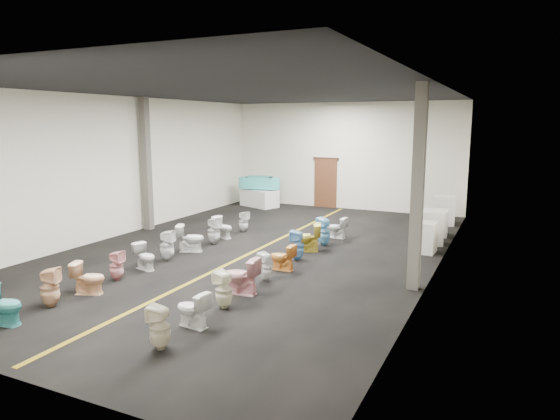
# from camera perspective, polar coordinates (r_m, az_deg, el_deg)

# --- Properties ---
(floor) EXTENTS (16.00, 16.00, 0.00)m
(floor) POSITION_cam_1_polar(r_m,az_deg,el_deg) (14.52, -2.71, -4.62)
(floor) COLOR black
(floor) RESTS_ON ground
(ceiling) EXTENTS (16.00, 16.00, 0.00)m
(ceiling) POSITION_cam_1_polar(r_m,az_deg,el_deg) (14.08, -2.87, 13.39)
(ceiling) COLOR black
(ceiling) RESTS_ON ground
(wall_back) EXTENTS (10.00, 0.00, 10.00)m
(wall_back) POSITION_cam_1_polar(r_m,az_deg,el_deg) (21.50, 7.34, 6.14)
(wall_back) COLOR beige
(wall_back) RESTS_ON ground
(wall_left) EXTENTS (0.00, 16.00, 16.00)m
(wall_left) POSITION_cam_1_polar(r_m,az_deg,el_deg) (17.05, -17.84, 4.76)
(wall_left) COLOR beige
(wall_left) RESTS_ON ground
(wall_right) EXTENTS (0.00, 16.00, 16.00)m
(wall_right) POSITION_cam_1_polar(r_m,az_deg,el_deg) (12.59, 17.77, 3.08)
(wall_right) COLOR beige
(wall_right) RESTS_ON ground
(aisle_stripe) EXTENTS (0.12, 15.60, 0.01)m
(aisle_stripe) POSITION_cam_1_polar(r_m,az_deg,el_deg) (14.52, -2.71, -4.61)
(aisle_stripe) COLOR olive
(aisle_stripe) RESTS_ON floor
(back_door) EXTENTS (1.00, 0.10, 2.10)m
(back_door) POSITION_cam_1_polar(r_m,az_deg,el_deg) (21.81, 5.22, 3.06)
(back_door) COLOR #562D19
(back_door) RESTS_ON floor
(door_frame) EXTENTS (1.15, 0.08, 0.10)m
(door_frame) POSITION_cam_1_polar(r_m,az_deg,el_deg) (21.72, 5.27, 5.87)
(door_frame) COLOR #331C11
(door_frame) RESTS_ON back_door
(column_left) EXTENTS (0.25, 0.25, 4.50)m
(column_left) POSITION_cam_1_polar(r_m,az_deg,el_deg) (17.63, -15.03, 5.05)
(column_left) COLOR #59544C
(column_left) RESTS_ON floor
(column_right) EXTENTS (0.25, 0.25, 4.50)m
(column_right) POSITION_cam_1_polar(r_m,az_deg,el_deg) (11.15, 15.46, 2.36)
(column_right) COLOR #59544C
(column_right) RESTS_ON floor
(display_table) EXTENTS (1.89, 1.41, 0.75)m
(display_table) POSITION_cam_1_polar(r_m,az_deg,el_deg) (21.98, -2.38, 1.38)
(display_table) COLOR white
(display_table) RESTS_ON floor
(bathtub) EXTENTS (1.84, 0.89, 0.55)m
(bathtub) POSITION_cam_1_polar(r_m,az_deg,el_deg) (21.89, -2.39, 3.18)
(bathtub) COLOR #46CAC9
(bathtub) RESTS_ON display_table
(appliance_crate_a) EXTENTS (0.71, 0.71, 0.88)m
(appliance_crate_a) POSITION_cam_1_polar(r_m,az_deg,el_deg) (14.78, 16.07, -3.00)
(appliance_crate_a) COLOR silver
(appliance_crate_a) RESTS_ON floor
(appliance_crate_b) EXTENTS (0.90, 0.90, 1.03)m
(appliance_crate_b) POSITION_cam_1_polar(r_m,az_deg,el_deg) (15.88, 16.76, -1.88)
(appliance_crate_b) COLOR silver
(appliance_crate_b) RESTS_ON floor
(appliance_crate_c) EXTENTS (0.81, 0.81, 0.85)m
(appliance_crate_c) POSITION_cam_1_polar(r_m,az_deg,el_deg) (17.10, 17.37, -1.39)
(appliance_crate_c) COLOR silver
(appliance_crate_c) RESTS_ON floor
(appliance_crate_d) EXTENTS (0.83, 0.83, 1.05)m
(appliance_crate_d) POSITION_cam_1_polar(r_m,az_deg,el_deg) (19.02, 18.23, -0.02)
(appliance_crate_d) COLOR white
(appliance_crate_d) RESTS_ON floor
(toilet_left_0) EXTENTS (0.80, 0.54, 0.75)m
(toilet_left_0) POSITION_cam_1_polar(r_m,az_deg,el_deg) (10.55, -29.09, -9.45)
(toilet_left_0) COLOR teal
(toilet_left_0) RESTS_ON floor
(toilet_left_1) EXTENTS (0.49, 0.49, 0.81)m
(toilet_left_1) POSITION_cam_1_polar(r_m,az_deg,el_deg) (11.09, -24.81, -8.02)
(toilet_left_1) COLOR #DEAA81
(toilet_left_1) RESTS_ON floor
(toilet_left_2) EXTENTS (0.79, 0.62, 0.71)m
(toilet_left_2) POSITION_cam_1_polar(r_m,az_deg,el_deg) (11.59, -21.03, -7.27)
(toilet_left_2) COLOR #F4BA89
(toilet_left_2) RESTS_ON floor
(toilet_left_3) EXTENTS (0.37, 0.36, 0.71)m
(toilet_left_3) POSITION_cam_1_polar(r_m,az_deg,el_deg) (12.33, -18.19, -6.06)
(toilet_left_3) COLOR pink
(toilet_left_3) RESTS_ON floor
(toilet_left_4) EXTENTS (0.73, 0.53, 0.67)m
(toilet_left_4) POSITION_cam_1_polar(r_m,az_deg,el_deg) (13.03, -15.16, -5.16)
(toilet_left_4) COLOR silver
(toilet_left_4) RESTS_ON floor
(toilet_left_5) EXTENTS (0.44, 0.44, 0.83)m
(toilet_left_5) POSITION_cam_1_polar(r_m,az_deg,el_deg) (13.70, -12.79, -3.97)
(toilet_left_5) COLOR silver
(toilet_left_5) RESTS_ON floor
(toilet_left_6) EXTENTS (0.88, 0.71, 0.78)m
(toilet_left_6) POSITION_cam_1_polar(r_m,az_deg,el_deg) (14.51, -10.20, -3.19)
(toilet_left_6) COLOR white
(toilet_left_6) RESTS_ON floor
(toilet_left_7) EXTENTS (0.44, 0.43, 0.83)m
(toilet_left_7) POSITION_cam_1_polar(r_m,az_deg,el_deg) (15.29, -7.58, -2.36)
(toilet_left_7) COLOR silver
(toilet_left_7) RESTS_ON floor
(toilet_left_8) EXTENTS (0.74, 0.51, 0.69)m
(toilet_left_8) POSITION_cam_1_polar(r_m,az_deg,el_deg) (16.06, -6.53, -1.99)
(toilet_left_8) COLOR white
(toilet_left_8) RESTS_ON floor
(toilet_left_9) EXTENTS (0.40, 0.39, 0.70)m
(toilet_left_9) POSITION_cam_1_polar(r_m,az_deg,el_deg) (16.91, -4.19, -1.33)
(toilet_left_9) COLOR silver
(toilet_left_9) RESTS_ON floor
(toilet_right_0) EXTENTS (0.40, 0.39, 0.76)m
(toilet_right_0) POSITION_cam_1_polar(r_m,az_deg,el_deg) (8.53, -13.57, -12.92)
(toilet_right_0) COLOR beige
(toilet_right_0) RESTS_ON floor
(toilet_right_1) EXTENTS (0.70, 0.45, 0.68)m
(toilet_right_1) POSITION_cam_1_polar(r_m,az_deg,el_deg) (9.30, -9.97, -11.09)
(toilet_right_1) COLOR white
(toilet_right_1) RESTS_ON floor
(toilet_right_2) EXTENTS (0.45, 0.44, 0.77)m
(toilet_right_2) POSITION_cam_1_polar(r_m,az_deg,el_deg) (10.08, -6.46, -9.04)
(toilet_right_2) COLOR beige
(toilet_right_2) RESTS_ON floor
(toilet_right_3) EXTENTS (0.83, 0.51, 0.81)m
(toilet_right_3) POSITION_cam_1_polar(r_m,az_deg,el_deg) (10.84, -4.47, -7.51)
(toilet_right_3) COLOR pink
(toilet_right_3) RESTS_ON floor
(toilet_right_4) EXTENTS (0.40, 0.40, 0.69)m
(toilet_right_4) POSITION_cam_1_polar(r_m,az_deg,el_deg) (11.68, -1.67, -6.52)
(toilet_right_4) COLOR silver
(toilet_right_4) RESTS_ON floor
(toilet_right_5) EXTENTS (0.66, 0.39, 0.67)m
(toilet_right_5) POSITION_cam_1_polar(r_m,az_deg,el_deg) (12.53, 0.28, -5.41)
(toilet_right_5) COLOR orange
(toilet_right_5) RESTS_ON floor
(toilet_right_6) EXTENTS (0.44, 0.43, 0.82)m
(toilet_right_6) POSITION_cam_1_polar(r_m,az_deg,el_deg) (13.42, 1.99, -4.04)
(toilet_right_6) COLOR #659DCD
(toilet_right_6) RESTS_ON floor
(toilet_right_7) EXTENTS (0.91, 0.72, 0.82)m
(toilet_right_7) POSITION_cam_1_polar(r_m,az_deg,el_deg) (14.33, 3.07, -3.15)
(toilet_right_7) COLOR gold
(toilet_right_7) RESTS_ON floor
(toilet_right_8) EXTENTS (0.50, 0.50, 0.85)m
(toilet_right_8) POSITION_cam_1_polar(r_m,az_deg,el_deg) (15.06, 5.05, -2.46)
(toilet_right_8) COLOR #74B9DE
(toilet_right_8) RESTS_ON floor
(toilet_right_9) EXTENTS (0.70, 0.44, 0.68)m
(toilet_right_9) POSITION_cam_1_polar(r_m,az_deg,el_deg) (16.07, 6.47, -2.00)
(toilet_right_9) COLOR silver
(toilet_right_9) RESTS_ON floor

